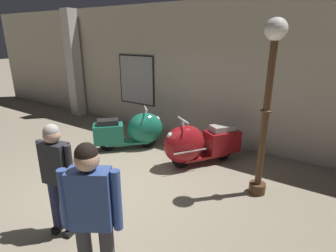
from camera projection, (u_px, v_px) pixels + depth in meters
ground_plane at (108, 191)px, 4.82m from camera, size 60.00×60.00×0.00m
showroom_back_wall at (192, 73)px, 6.95m from camera, size 18.00×0.63×3.40m
scooter_0 at (134, 131)px, 6.50m from camera, size 1.47×1.49×1.00m
scooter_1 at (196, 144)px, 5.66m from camera, size 1.34×1.69×1.04m
lamppost at (268, 94)px, 4.22m from camera, size 0.33×0.33×2.87m
visitor_0 at (92, 213)px, 2.62m from camera, size 0.51×0.41×1.73m
visitor_1 at (57, 173)px, 3.54m from camera, size 0.53×0.31×1.59m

